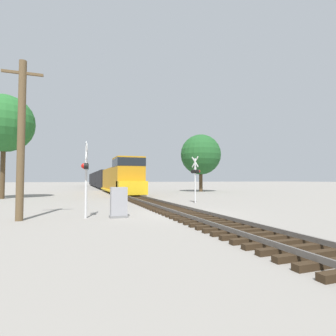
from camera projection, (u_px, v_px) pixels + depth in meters
ground_plane at (182, 214)px, 14.66m from camera, size 400.00×400.00×0.00m
rail_track_bed at (182, 212)px, 14.67m from camera, size 2.60×160.00×0.31m
freight_train at (103, 179)px, 57.70m from camera, size 3.14×66.40×4.48m
crossing_signal_near at (86, 170)px, 13.20m from camera, size 0.39×1.01×3.81m
crossing_signal_far at (195, 174)px, 21.58m from camera, size 0.46×1.01×3.85m
relay_cabinet at (119, 203)px, 13.34m from camera, size 0.89×0.59×1.54m
utility_pole at (21, 138)px, 12.42m from camera, size 1.80×0.34×7.64m
tree_far_right at (4, 124)px, 26.49m from camera, size 5.81×5.81×10.53m
tree_mid_background at (201, 155)px, 42.29m from camera, size 6.47×6.47×9.21m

